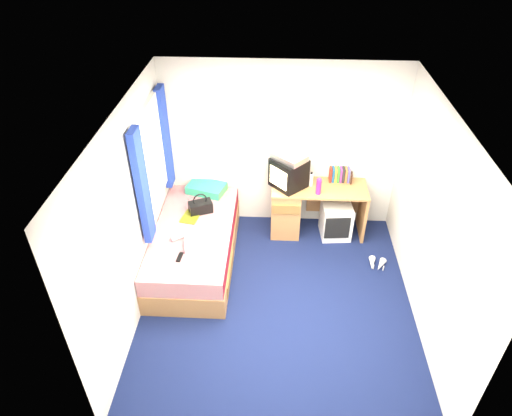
# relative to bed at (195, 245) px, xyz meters

# --- Properties ---
(ground) EXTENTS (3.40, 3.40, 0.00)m
(ground) POSITION_rel_bed_xyz_m (1.10, -0.70, -0.27)
(ground) COLOR #0C1438
(ground) RESTS_ON ground
(room_shell) EXTENTS (3.40, 3.40, 3.40)m
(room_shell) POSITION_rel_bed_xyz_m (1.10, -0.70, 1.18)
(room_shell) COLOR white
(room_shell) RESTS_ON ground
(bed) EXTENTS (1.01, 2.00, 0.54)m
(bed) POSITION_rel_bed_xyz_m (0.00, 0.00, 0.00)
(bed) COLOR #AF7A49
(bed) RESTS_ON ground
(pillow) EXTENTS (0.59, 0.46, 0.11)m
(pillow) POSITION_rel_bed_xyz_m (0.06, 0.85, 0.33)
(pillow) COLOR teal
(pillow) RESTS_ON bed
(desk) EXTENTS (1.30, 0.55, 0.75)m
(desk) POSITION_rel_bed_xyz_m (1.36, 0.74, 0.14)
(desk) COLOR #AF7A49
(desk) RESTS_ON ground
(storage_cube) EXTENTS (0.44, 0.44, 0.50)m
(storage_cube) POSITION_rel_bed_xyz_m (1.90, 0.65, -0.02)
(storage_cube) COLOR white
(storage_cube) RESTS_ON ground
(crt_tv) EXTENTS (0.56, 0.56, 0.41)m
(crt_tv) POSITION_rel_bed_xyz_m (1.20, 0.74, 0.69)
(crt_tv) COLOR black
(crt_tv) RESTS_ON desk
(vcr) EXTENTS (0.51, 0.50, 0.08)m
(vcr) POSITION_rel_bed_xyz_m (1.21, 0.74, 0.93)
(vcr) COLOR silver
(vcr) RESTS_ON crt_tv
(book_row) EXTENTS (0.27, 0.13, 0.20)m
(book_row) POSITION_rel_bed_xyz_m (1.91, 0.90, 0.58)
(book_row) COLOR maroon
(book_row) RESTS_ON desk
(picture_frame) EXTENTS (0.03, 0.12, 0.14)m
(picture_frame) POSITION_rel_bed_xyz_m (2.07, 0.87, 0.55)
(picture_frame) COLOR black
(picture_frame) RESTS_ON desk
(pink_water_bottle) EXTENTS (0.08, 0.08, 0.22)m
(pink_water_bottle) POSITION_rel_bed_xyz_m (1.60, 0.56, 0.59)
(pink_water_bottle) COLOR #E72072
(pink_water_bottle) RESTS_ON desk
(aerosol_can) EXTENTS (0.06, 0.06, 0.19)m
(aerosol_can) POSITION_rel_bed_xyz_m (1.51, 0.76, 0.57)
(aerosol_can) COLOR white
(aerosol_can) RESTS_ON desk
(handbag) EXTENTS (0.35, 0.28, 0.28)m
(handbag) POSITION_rel_bed_xyz_m (0.05, 0.36, 0.36)
(handbag) COLOR black
(handbag) RESTS_ON bed
(towel) EXTENTS (0.35, 0.30, 0.10)m
(towel) POSITION_rel_bed_xyz_m (0.12, -0.35, 0.32)
(towel) COLOR white
(towel) RESTS_ON bed
(magazine) EXTENTS (0.26, 0.32, 0.01)m
(magazine) POSITION_rel_bed_xyz_m (-0.07, 0.23, 0.28)
(magazine) COLOR #C6CC16
(magazine) RESTS_ON bed
(water_bottle) EXTENTS (0.20, 0.17, 0.07)m
(water_bottle) POSITION_rel_bed_xyz_m (-0.14, -0.21, 0.31)
(water_bottle) COLOR silver
(water_bottle) RESTS_ON bed
(colour_swatch_fan) EXTENTS (0.23, 0.09, 0.01)m
(colour_swatch_fan) POSITION_rel_bed_xyz_m (0.09, -0.45, 0.28)
(colour_swatch_fan) COLOR yellow
(colour_swatch_fan) RESTS_ON bed
(remote_control) EXTENTS (0.06, 0.16, 0.02)m
(remote_control) POSITION_rel_bed_xyz_m (-0.07, -0.56, 0.28)
(remote_control) COLOR black
(remote_control) RESTS_ON bed
(window_assembly) EXTENTS (0.11, 1.42, 1.40)m
(window_assembly) POSITION_rel_bed_xyz_m (-0.45, 0.20, 1.15)
(window_assembly) COLOR silver
(window_assembly) RESTS_ON room_shell
(white_heels) EXTENTS (0.26, 0.26, 0.09)m
(white_heels) POSITION_rel_bed_xyz_m (2.39, -0.01, -0.23)
(white_heels) COLOR silver
(white_heels) RESTS_ON ground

